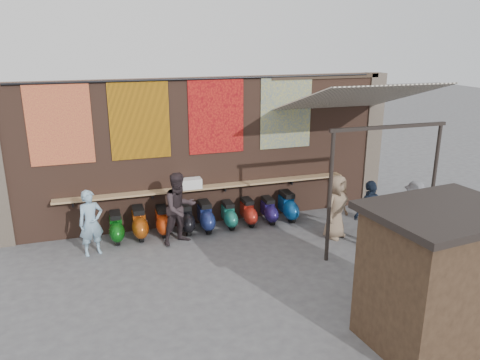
{
  "coord_description": "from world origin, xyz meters",
  "views": [
    {
      "loc": [
        -2.85,
        -9.45,
        5.03
      ],
      "look_at": [
        0.55,
        1.2,
        1.58
      ],
      "focal_mm": 35.0,
      "sensor_mm": 36.0,
      "label": 1
    }
  ],
  "objects_px": {
    "diner_left": "(91,223)",
    "diner_right": "(180,208)",
    "scooter_stool_5": "(229,215)",
    "shopper_navy": "(370,214)",
    "scooter_stool_4": "(206,216)",
    "market_stall": "(436,280)",
    "scooter_stool_8": "(288,206)",
    "scooter_stool_3": "(186,218)",
    "shopper_tan": "(336,207)",
    "scooter_stool_1": "(139,223)",
    "shopper_grey": "(414,209)",
    "scooter_stool_0": "(116,227)",
    "scooter_stool_7": "(269,210)",
    "scooter_stool_6": "(248,212)",
    "shelf_box": "(190,183)",
    "scooter_stool_2": "(163,221)"
  },
  "relations": [
    {
      "from": "scooter_stool_3",
      "to": "scooter_stool_8",
      "type": "height_order",
      "value": "scooter_stool_8"
    },
    {
      "from": "diner_left",
      "to": "scooter_stool_8",
      "type": "bearing_deg",
      "value": -9.78
    },
    {
      "from": "diner_left",
      "to": "shopper_navy",
      "type": "height_order",
      "value": "shopper_navy"
    },
    {
      "from": "scooter_stool_4",
      "to": "scooter_stool_8",
      "type": "xyz_separation_m",
      "value": [
        2.41,
        0.03,
        0.01
      ]
    },
    {
      "from": "scooter_stool_0",
      "to": "scooter_stool_7",
      "type": "height_order",
      "value": "scooter_stool_0"
    },
    {
      "from": "scooter_stool_4",
      "to": "market_stall",
      "type": "distance_m",
      "value": 6.4
    },
    {
      "from": "scooter_stool_4",
      "to": "diner_left",
      "type": "distance_m",
      "value": 3.0
    },
    {
      "from": "shopper_tan",
      "to": "market_stall",
      "type": "xyz_separation_m",
      "value": [
        -0.56,
        -4.36,
        0.31
      ]
    },
    {
      "from": "shelf_box",
      "to": "scooter_stool_1",
      "type": "bearing_deg",
      "value": -168.89
    },
    {
      "from": "scooter_stool_4",
      "to": "scooter_stool_6",
      "type": "height_order",
      "value": "scooter_stool_4"
    },
    {
      "from": "diner_right",
      "to": "shopper_tan",
      "type": "relative_size",
      "value": 1.1
    },
    {
      "from": "scooter_stool_2",
      "to": "diner_right",
      "type": "xyz_separation_m",
      "value": [
        0.35,
        -0.65,
        0.55
      ]
    },
    {
      "from": "scooter_stool_3",
      "to": "scooter_stool_5",
      "type": "relative_size",
      "value": 1.1
    },
    {
      "from": "scooter_stool_6",
      "to": "shopper_tan",
      "type": "height_order",
      "value": "shopper_tan"
    },
    {
      "from": "shopper_navy",
      "to": "scooter_stool_4",
      "type": "bearing_deg",
      "value": -44.33
    },
    {
      "from": "scooter_stool_0",
      "to": "scooter_stool_5",
      "type": "height_order",
      "value": "scooter_stool_0"
    },
    {
      "from": "scooter_stool_5",
      "to": "scooter_stool_8",
      "type": "bearing_deg",
      "value": 0.69
    },
    {
      "from": "scooter_stool_0",
      "to": "scooter_stool_5",
      "type": "bearing_deg",
      "value": 0.29
    },
    {
      "from": "scooter_stool_2",
      "to": "market_stall",
      "type": "distance_m",
      "value": 6.99
    },
    {
      "from": "shopper_grey",
      "to": "shopper_tan",
      "type": "distance_m",
      "value": 2.03
    },
    {
      "from": "scooter_stool_7",
      "to": "market_stall",
      "type": "xyz_separation_m",
      "value": [
        0.71,
        -5.85,
        0.81
      ]
    },
    {
      "from": "shopper_navy",
      "to": "shopper_grey",
      "type": "distance_m",
      "value": 1.42
    },
    {
      "from": "scooter_stool_1",
      "to": "shopper_grey",
      "type": "xyz_separation_m",
      "value": [
        6.8,
        -2.05,
        0.35
      ]
    },
    {
      "from": "scooter_stool_5",
      "to": "shopper_navy",
      "type": "distance_m",
      "value": 3.73
    },
    {
      "from": "diner_left",
      "to": "scooter_stool_3",
      "type": "bearing_deg",
      "value": -1.88
    },
    {
      "from": "scooter_stool_5",
      "to": "diner_right",
      "type": "height_order",
      "value": "diner_right"
    },
    {
      "from": "diner_right",
      "to": "shopper_grey",
      "type": "bearing_deg",
      "value": -34.68
    },
    {
      "from": "scooter_stool_5",
      "to": "scooter_stool_8",
      "type": "distance_m",
      "value": 1.75
    },
    {
      "from": "scooter_stool_7",
      "to": "market_stall",
      "type": "distance_m",
      "value": 5.94
    },
    {
      "from": "diner_left",
      "to": "shopper_navy",
      "type": "xyz_separation_m",
      "value": [
        6.55,
        -1.59,
        0.05
      ]
    },
    {
      "from": "shopper_tan",
      "to": "diner_left",
      "type": "bearing_deg",
      "value": 141.31
    },
    {
      "from": "scooter_stool_2",
      "to": "diner_right",
      "type": "relative_size",
      "value": 0.42
    },
    {
      "from": "scooter_stool_0",
      "to": "scooter_stool_1",
      "type": "xyz_separation_m",
      "value": [
        0.58,
        0.04,
        0.03
      ]
    },
    {
      "from": "scooter_stool_0",
      "to": "scooter_stool_6",
      "type": "xyz_separation_m",
      "value": [
        3.56,
        0.06,
        -0.02
      ]
    },
    {
      "from": "shopper_navy",
      "to": "shopper_tan",
      "type": "bearing_deg",
      "value": -66.03
    },
    {
      "from": "shopper_navy",
      "to": "scooter_stool_0",
      "type": "bearing_deg",
      "value": -33.44
    },
    {
      "from": "scooter_stool_6",
      "to": "diner_right",
      "type": "relative_size",
      "value": 0.41
    },
    {
      "from": "scooter_stool_8",
      "to": "shopper_navy",
      "type": "xyz_separation_m",
      "value": [
        1.23,
        -2.2,
        0.45
      ]
    },
    {
      "from": "scooter_stool_2",
      "to": "scooter_stool_4",
      "type": "bearing_deg",
      "value": -3.24
    },
    {
      "from": "scooter_stool_8",
      "to": "shopper_grey",
      "type": "height_order",
      "value": "shopper_grey"
    },
    {
      "from": "shelf_box",
      "to": "scooter_stool_7",
      "type": "height_order",
      "value": "shelf_box"
    },
    {
      "from": "scooter_stool_4",
      "to": "scooter_stool_7",
      "type": "height_order",
      "value": "scooter_stool_4"
    },
    {
      "from": "scooter_stool_2",
      "to": "shopper_grey",
      "type": "relative_size",
      "value": 0.52
    },
    {
      "from": "scooter_stool_5",
      "to": "scooter_stool_6",
      "type": "relative_size",
      "value": 0.99
    },
    {
      "from": "scooter_stool_3",
      "to": "shelf_box",
      "type": "bearing_deg",
      "value": 53.34
    },
    {
      "from": "diner_left",
      "to": "diner_right",
      "type": "distance_m",
      "value": 2.13
    },
    {
      "from": "scooter_stool_1",
      "to": "market_stall",
      "type": "relative_size",
      "value": 0.37
    },
    {
      "from": "shopper_grey",
      "to": "scooter_stool_5",
      "type": "bearing_deg",
      "value": 14.98
    },
    {
      "from": "scooter_stool_7",
      "to": "scooter_stool_8",
      "type": "height_order",
      "value": "scooter_stool_8"
    },
    {
      "from": "shopper_grey",
      "to": "diner_left",
      "type": "bearing_deg",
      "value": 29.57
    }
  ]
}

